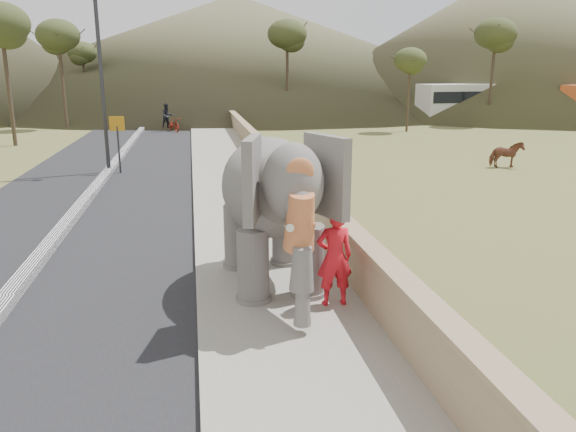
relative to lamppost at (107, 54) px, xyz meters
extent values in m
plane|color=olive|center=(4.69, -14.47, -4.87)|extent=(160.00, 160.00, 0.00)
cube|color=black|center=(-0.31, -4.47, -4.86)|extent=(7.00, 120.00, 0.03)
cube|color=black|center=(-0.31, -4.47, -4.76)|extent=(0.35, 120.00, 0.22)
cube|color=#9E9687|center=(4.69, -4.47, -4.80)|extent=(3.00, 120.00, 0.15)
cube|color=tan|center=(6.34, -4.47, -4.32)|extent=(0.30, 120.00, 1.10)
cylinder|color=#333338|center=(-0.31, 0.00, -0.87)|extent=(0.16, 0.16, 8.00)
cylinder|color=#2D2D33|center=(0.19, -0.26, -3.87)|extent=(0.08, 0.08, 2.00)
cube|color=#C07E12|center=(0.19, -0.26, -2.77)|extent=(0.60, 0.05, 0.60)
imported|color=brown|center=(17.01, -1.66, -4.28)|extent=(1.46, 0.78, 1.19)
imported|color=silver|center=(20.09, 21.46, -4.15)|extent=(4.28, 1.84, 1.44)
cube|color=silver|center=(27.28, 20.10, -3.32)|extent=(11.23, 3.91, 3.10)
cone|color=brown|center=(40.69, 37.53, 3.13)|extent=(56.00, 56.00, 16.00)
cone|color=brown|center=(9.69, 55.53, 2.13)|extent=(80.00, 80.00, 14.00)
imported|color=red|center=(5.64, -15.34, -3.82)|extent=(0.66, 0.43, 1.80)
imported|color=maroon|center=(1.99, 16.12, -4.38)|extent=(1.35, 1.97, 0.98)
imported|color=black|center=(1.58, 16.12, -3.76)|extent=(1.03, 0.94, 1.72)
camera|label=1|loc=(3.24, -24.51, -0.60)|focal=35.00mm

